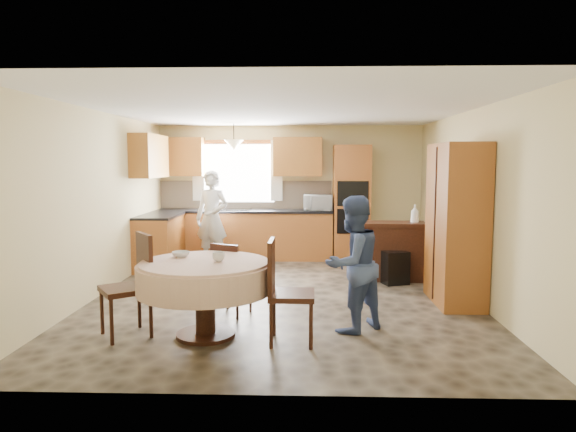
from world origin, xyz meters
The scene contains 36 objects.
floor centered at (0.00, 0.00, 0.00)m, with size 5.00×6.00×0.01m, color brown.
ceiling centered at (0.00, 0.00, 2.50)m, with size 5.00×6.00×0.01m, color white.
wall_back centered at (0.00, 3.00, 1.25)m, with size 5.00×0.02×2.50m, color #CEBE84.
wall_front centered at (0.00, -3.00, 1.25)m, with size 5.00×0.02×2.50m, color #CEBE84.
wall_left centered at (-2.50, 0.00, 1.25)m, with size 0.02×6.00×2.50m, color #CEBE84.
wall_right centered at (2.50, 0.00, 1.25)m, with size 0.02×6.00×2.50m, color #CEBE84.
window centered at (-1.00, 2.98, 1.60)m, with size 1.40×0.03×1.10m, color white.
curtain_left centered at (-1.75, 2.93, 1.65)m, with size 0.22×0.02×1.15m, color white.
curtain_right centered at (-0.25, 2.93, 1.65)m, with size 0.22×0.02×1.15m, color white.
base_cab_back centered at (-0.85, 2.70, 0.44)m, with size 3.30×0.60×0.88m, color #BE6A32.
counter_back centered at (-0.85, 2.70, 0.90)m, with size 3.30×0.64×0.04m, color black.
base_cab_left centered at (-2.20, 1.80, 0.44)m, with size 0.60×1.20×0.88m, color #BE6A32.
counter_left centered at (-2.20, 1.80, 0.90)m, with size 0.64×1.20×0.04m, color black.
backsplash centered at (-0.85, 2.99, 1.18)m, with size 3.30×0.02×0.55m, color tan.
wall_cab_left centered at (-2.05, 2.83, 1.91)m, with size 0.85×0.33×0.72m, color #C58431.
wall_cab_right centered at (0.15, 2.83, 1.91)m, with size 0.90×0.33×0.72m, color #C58431.
wall_cab_side centered at (-2.33, 1.80, 1.91)m, with size 0.33×1.20×0.72m, color #C58431.
oven_tower centered at (1.15, 2.69, 1.06)m, with size 0.66×0.62×2.12m, color #BE6A32.
oven_upper centered at (1.15, 2.38, 1.25)m, with size 0.56×0.01×0.45m, color black.
oven_lower centered at (1.15, 2.38, 0.75)m, with size 0.56×0.01×0.45m, color black.
pendant centered at (-1.00, 2.50, 2.12)m, with size 0.36×0.36×0.18m, color beige.
sideboard centered at (1.56, 1.03, 0.42)m, with size 1.17×0.48×0.84m, color #3C1B10.
space_heater centered at (1.64, 0.73, 0.25)m, with size 0.36×0.25×0.49m, color black.
cupboard centered at (2.22, -0.27, 1.02)m, with size 0.54×1.07×2.05m, color #BE6A32.
dining_table centered at (-0.74, -1.66, 0.62)m, with size 1.39×1.39×0.79m.
chair_left centered at (-1.50, -1.62, 0.59)m, with size 0.64×0.64×1.07m.
chair_back centered at (-0.60, -0.93, 0.48)m, with size 0.49×0.49×0.87m.
chair_right centered at (0.08, -1.80, 0.58)m, with size 0.46×0.46×1.04m.
framed_picture centered at (2.47, 0.78, 1.67)m, with size 0.06×0.64×0.53m.
microwave centered at (0.53, 2.65, 1.07)m, with size 0.53×0.36×0.29m, color silver.
person_sink centered at (-1.33, 1.99, 0.83)m, with size 0.61×0.40×1.67m, color silver.
person_dining centered at (0.80, -1.42, 0.73)m, with size 0.71×0.55×1.46m, color #38497B.
bowl_sideboard centered at (1.39, 1.03, 0.86)m, with size 0.20×0.20×0.05m, color #B2B2B2.
bottle_sideboard centered at (1.97, 1.03, 1.00)m, with size 0.13×0.13×0.33m, color silver.
cup_table centered at (-0.60, -1.66, 0.84)m, with size 0.13×0.13×0.10m, color #B2B2B2.
bowl_table centered at (-1.04, -1.42, 0.82)m, with size 0.19×0.19×0.06m, color #B2B2B2.
Camera 1 is at (0.29, -6.82, 1.81)m, focal length 32.00 mm.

